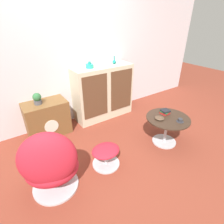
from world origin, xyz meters
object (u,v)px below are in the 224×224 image
Objects in this scene: bowl at (159,118)px; potted_plant at (37,99)px; book_stack at (165,112)px; vase_inner_left at (114,62)px; teacup at (180,121)px; tv_console at (47,118)px; vase_leftmost at (90,66)px; coffee_table at (167,125)px; ottoman at (106,153)px; sideboard at (103,92)px; egg_chair at (50,165)px.

potted_plant is at bearing 138.11° from bowl.
vase_inner_left is at bearing 96.80° from book_stack.
teacup is 0.73× the size of bowl.
tv_console reaches higher than teacup.
teacup is (0.65, -1.49, -0.58)m from vase_leftmost.
vase_leftmost is 1.47m from bowl.
teacup is at bearing -73.48° from coffee_table.
vase_leftmost is at bearing 69.34° from ottoman.
sideboard is 1.42m from ottoman.
vase_leftmost reaches higher than bowl.
bowl is (-0.20, -0.07, -0.02)m from book_stack.
vase_leftmost is at bearing 118.85° from book_stack.
vase_inner_left is (1.38, 0.00, 0.77)m from tv_console.
coffee_table is at bearing -86.37° from vase_inner_left.
coffee_table is at bearing -65.43° from vase_leftmost.
sideboard is at bearing -0.87° from vase_leftmost.
teacup is (1.51, -1.49, 0.18)m from tv_console.
egg_chair is at bearing -139.81° from sideboard.
coffee_table is 1.62m from vase_leftmost.
vase_inner_left is 1.34m from book_stack.
coffee_table is 0.21m from book_stack.
teacup is at bearing -66.32° from vase_leftmost.
egg_chair is at bearing -179.94° from book_stack.
ottoman is 2.61× the size of book_stack.
vase_leftmost is at bearing 179.13° from sideboard.
coffee_table is at bearing -75.25° from sideboard.
potted_plant is 1.91m from bowl.
coffee_table is 0.21m from bowl.
potted_plant is (-1.20, 0.00, 0.17)m from sideboard.
tv_console is 1.84m from bowl.
bowl is at bearing -80.72° from sideboard.
vase_inner_left is at bearing -0.00° from potted_plant.
sideboard is 1.54m from teacup.
vase_inner_left is at bearing 0.02° from tv_console.
ottoman is at bearing 0.83° from egg_chair.
tv_console is at bearing 75.98° from egg_chair.
book_stack is (0.66, -1.20, -0.57)m from vase_leftmost.
tv_console is (-1.12, 0.00, -0.22)m from sideboard.
sideboard reaches higher than book_stack.
tv_console is at bearing 136.30° from bowl.
tv_console is 1.15m from vase_leftmost.
sideboard is at bearing 104.95° from teacup.
bowl is (0.46, -1.26, -0.58)m from vase_leftmost.
tv_console is at bearing 141.78° from book_stack.
potted_plant reaches higher than book_stack.
egg_chair is 1.25m from potted_plant.
vase_inner_left reaches higher than tv_console.
sideboard is at bearing -0.17° from tv_console.
coffee_table is 3.56× the size of potted_plant.
vase_leftmost is 1.73m from teacup.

